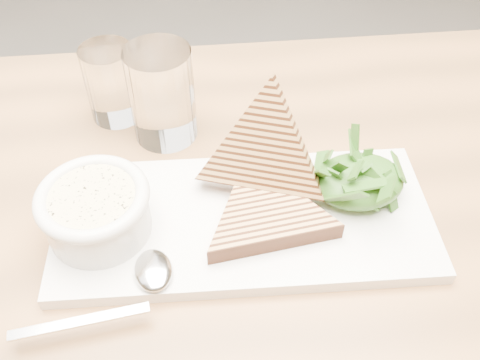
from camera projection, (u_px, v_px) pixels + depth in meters
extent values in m
cube|color=olive|center=(123.00, 304.00, 0.54)|extent=(1.37, 0.99, 0.04)
cylinder|color=olive|center=(420.00, 189.00, 1.14)|extent=(0.06, 0.06, 0.70)
cube|color=white|center=(244.00, 220.00, 0.57)|extent=(0.42, 0.23, 0.02)
cylinder|color=white|center=(97.00, 215.00, 0.54)|extent=(0.11, 0.11, 0.04)
cylinder|color=beige|center=(92.00, 198.00, 0.52)|extent=(0.09, 0.09, 0.01)
torus|color=white|center=(92.00, 197.00, 0.52)|extent=(0.11, 0.11, 0.01)
ellipsoid|color=#1F4914|center=(358.00, 181.00, 0.58)|extent=(0.10, 0.08, 0.04)
ellipsoid|color=silver|center=(153.00, 270.00, 0.51)|extent=(0.04, 0.05, 0.01)
cube|color=silver|center=(80.00, 322.00, 0.48)|extent=(0.13, 0.01, 0.00)
cylinder|color=white|center=(112.00, 83.00, 0.67)|extent=(0.07, 0.07, 0.10)
cylinder|color=white|center=(162.00, 95.00, 0.64)|extent=(0.08, 0.08, 0.12)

